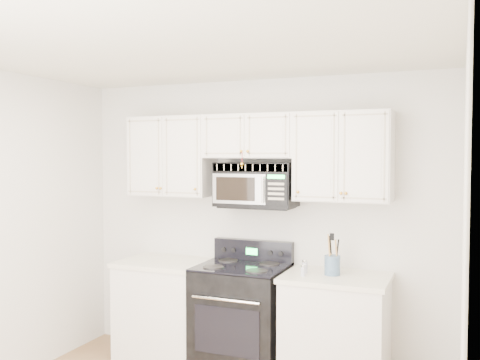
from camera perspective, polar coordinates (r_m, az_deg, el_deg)
The scene contains 9 objects.
room at distance 3.41m, azimuth -8.46°, elevation -7.60°, with size 3.51×3.51×2.61m.
base_cabinet_left at distance 5.22m, azimuth -7.78°, elevation -13.83°, with size 0.86×0.65×0.92m.
base_cabinet_right at distance 4.66m, azimuth 10.18°, elevation -15.91°, with size 0.86×0.65×0.92m.
range at distance 4.87m, azimuth 0.21°, elevation -14.32°, with size 0.76×0.69×1.12m.
upper_cabinets at distance 4.79m, azimuth 1.31°, elevation 2.99°, with size 2.44×0.37×0.75m.
microwave at distance 4.76m, azimuth 1.73°, elevation -0.47°, with size 0.71×0.40×0.39m.
utensil_crock at distance 4.51m, azimuth 9.82°, elevation -8.86°, with size 0.13×0.13×0.34m.
shaker_salt at distance 4.45m, azimuth 6.73°, elevation -9.56°, with size 0.04×0.04×0.09m.
shaker_pepper at distance 4.56m, azimuth 6.93°, elevation -9.13°, with size 0.05×0.05×0.11m.
Camera 1 is at (1.73, -2.88, 1.91)m, focal length 40.00 mm.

